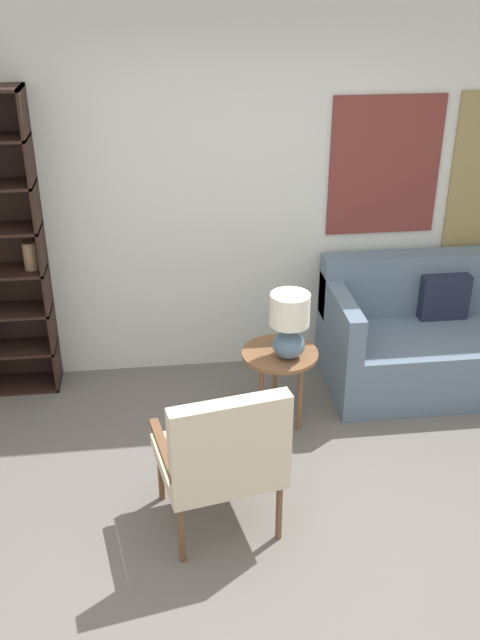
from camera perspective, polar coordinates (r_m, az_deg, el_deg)
The scene contains 6 objects.
ground_plane at distance 4.09m, azimuth 3.21°, elevation -17.52°, with size 14.00×14.00×0.00m, color #66605B.
wall_back at distance 5.15m, azimuth 0.30°, elevation 10.00°, with size 6.40×0.08×2.70m.
armchair at distance 3.80m, azimuth -1.33°, elevation -10.56°, with size 0.73×0.70×0.94m.
couch at distance 5.51m, azimuth 16.13°, elevation -1.41°, with size 1.79×0.88×0.92m.
side_table at distance 4.69m, azimuth 3.19°, elevation -3.27°, with size 0.50×0.50×0.57m.
table_lamp at distance 4.49m, azimuth 3.98°, elevation -0.22°, with size 0.25×0.25×0.44m.
Camera 1 is at (-0.57, -2.86, 2.86)m, focal length 40.00 mm.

